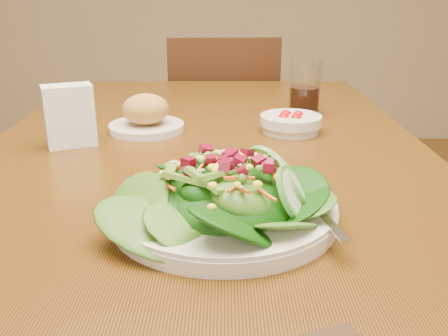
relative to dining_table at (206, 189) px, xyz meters
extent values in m
cube|color=#5C3710|center=(0.00, 0.00, 0.08)|extent=(0.90, 1.40, 0.04)
cylinder|color=#381C0F|center=(-0.39, 0.64, -0.29)|extent=(0.07, 0.07, 0.71)
cylinder|color=#381C0F|center=(0.39, 0.64, -0.29)|extent=(0.07, 0.07, 0.71)
cube|color=#381C0F|center=(0.03, 0.95, -0.23)|extent=(0.43, 0.43, 0.04)
cylinder|color=#381C0F|center=(0.19, 1.14, -0.45)|extent=(0.04, 0.04, 0.40)
cylinder|color=#381C0F|center=(-0.16, 1.12, -0.45)|extent=(0.04, 0.04, 0.40)
cylinder|color=#381C0F|center=(0.21, 0.78, -0.45)|extent=(0.04, 0.04, 0.40)
cylinder|color=#381C0F|center=(-0.14, 0.77, -0.45)|extent=(0.04, 0.04, 0.40)
cube|color=#381C0F|center=(0.04, 0.76, 0.01)|extent=(0.39, 0.05, 0.45)
cylinder|color=silver|center=(0.04, -0.35, 0.11)|extent=(0.31, 0.31, 0.02)
ellipsoid|color=black|center=(0.04, -0.35, 0.14)|extent=(0.21, 0.21, 0.05)
cube|color=silver|center=(0.17, -0.38, 0.13)|extent=(0.05, 0.18, 0.01)
cylinder|color=silver|center=(-0.13, 0.09, 0.11)|extent=(0.17, 0.17, 0.02)
ellipsoid|color=#A17439|center=(-0.13, 0.09, 0.15)|extent=(0.10, 0.10, 0.07)
cylinder|color=silver|center=(0.19, 0.09, 0.12)|extent=(0.13, 0.13, 0.04)
sphere|color=#CF0200|center=(0.20, 0.10, 0.13)|extent=(0.03, 0.03, 0.03)
sphere|color=#CF0200|center=(0.18, 0.10, 0.13)|extent=(0.03, 0.03, 0.03)
sphere|color=#CF0200|center=(0.17, 0.08, 0.13)|extent=(0.03, 0.03, 0.03)
sphere|color=#CF0200|center=(0.20, 0.07, 0.13)|extent=(0.03, 0.03, 0.03)
cylinder|color=silver|center=(0.24, 0.25, 0.17)|extent=(0.08, 0.08, 0.14)
cylinder|color=black|center=(0.24, 0.25, 0.14)|extent=(0.07, 0.07, 0.07)
cube|color=white|center=(-0.27, -0.01, 0.16)|extent=(0.11, 0.09, 0.12)
cube|color=white|center=(-0.27, -0.01, 0.17)|extent=(0.09, 0.07, 0.10)
camera|label=1|loc=(0.04, -0.98, 0.41)|focal=40.00mm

